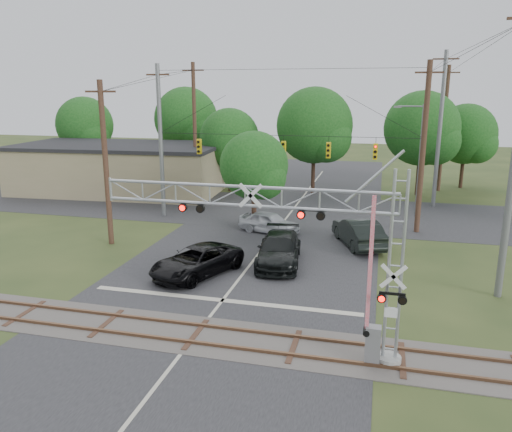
% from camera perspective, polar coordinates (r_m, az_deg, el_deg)
% --- Properties ---
extents(ground, '(160.00, 160.00, 0.00)m').
position_cam_1_polar(ground, '(19.16, -9.11, -16.01)').
color(ground, '#2E401D').
rests_on(ground, ground).
extents(road_main, '(14.00, 90.00, 0.02)m').
position_cam_1_polar(road_main, '(27.74, -0.98, -6.00)').
color(road_main, '#272729').
rests_on(road_main, ground).
extents(road_cross, '(90.00, 12.00, 0.02)m').
position_cam_1_polar(road_cross, '(40.85, 4.14, 0.59)').
color(road_cross, '#272729').
rests_on(road_cross, ground).
extents(railroad_track, '(90.00, 3.20, 0.17)m').
position_cam_1_polar(railroad_track, '(20.76, -6.90, -13.31)').
color(railroad_track, '#534C47').
rests_on(railroad_track, ground).
extents(crossing_gantry, '(11.20, 0.90, 7.08)m').
position_cam_1_polar(crossing_gantry, '(17.73, 5.21, -2.80)').
color(crossing_gantry, gray).
rests_on(crossing_gantry, ground).
extents(traffic_signal_span, '(19.34, 0.36, 11.50)m').
position_cam_1_polar(traffic_signal_span, '(35.83, 4.66, 7.94)').
color(traffic_signal_span, slate).
rests_on(traffic_signal_span, ground).
extents(pickup_black, '(4.48, 6.04, 1.52)m').
position_cam_1_polar(pickup_black, '(26.79, -6.78, -5.14)').
color(pickup_black, black).
rests_on(pickup_black, ground).
extents(car_dark, '(2.99, 5.97, 1.66)m').
position_cam_1_polar(car_dark, '(28.32, 2.65, -3.83)').
color(car_dark, black).
rests_on(car_dark, ground).
extents(sedan_silver, '(4.62, 2.95, 1.47)m').
position_cam_1_polar(sedan_silver, '(34.43, 1.53, -0.72)').
color(sedan_silver, '#B9BCC2').
rests_on(sedan_silver, ground).
extents(suv_dark, '(3.79, 5.67, 1.77)m').
position_cam_1_polar(suv_dark, '(32.19, 11.61, -1.79)').
color(suv_dark, black).
rests_on(suv_dark, ground).
extents(commercial_building, '(20.18, 11.21, 4.58)m').
position_cam_1_polar(commercial_building, '(50.21, -15.27, 5.34)').
color(commercial_building, '#8C825D').
rests_on(commercial_building, ground).
extents(streetlight, '(2.29, 0.24, 8.60)m').
position_cam_1_polar(streetlight, '(40.40, 18.01, 6.71)').
color(streetlight, slate).
rests_on(streetlight, ground).
extents(utility_poles, '(24.33, 27.00, 13.22)m').
position_cam_1_polar(utility_poles, '(38.21, 10.04, 8.81)').
color(utility_poles, '#3B261B').
rests_on(utility_poles, ground).
extents(treeline, '(57.53, 25.26, 10.00)m').
position_cam_1_polar(treeline, '(48.17, 5.45, 9.70)').
color(treeline, '#362318').
rests_on(treeline, ground).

